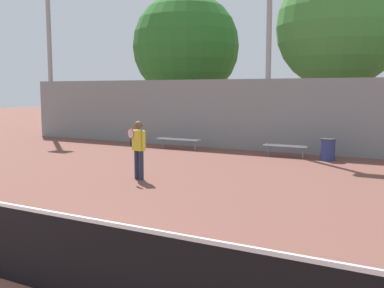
{
  "coord_description": "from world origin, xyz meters",
  "views": [
    {
      "loc": [
        5.33,
        -3.96,
        2.6
      ],
      "look_at": [
        -1.1,
        7.79,
        0.98
      ],
      "focal_mm": 42.0,
      "sensor_mm": 36.0,
      "label": 1
    }
  ],
  "objects_px": {
    "light_pole_center_back": "(269,25)",
    "tree_green_tall": "(186,47)",
    "bench_adjacent_court": "(179,140)",
    "bench_courtside_near": "(286,146)",
    "light_pole_far_right": "(49,39)",
    "tennis_player": "(138,146)",
    "trash_bin": "(328,150)",
    "tree_green_broad": "(339,27)"
  },
  "relations": [
    {
      "from": "light_pole_far_right",
      "to": "light_pole_center_back",
      "type": "distance_m",
      "value": 12.37
    },
    {
      "from": "bench_courtside_near",
      "to": "trash_bin",
      "type": "xyz_separation_m",
      "value": [
        1.64,
        -0.16,
        -0.01
      ]
    },
    {
      "from": "tree_green_broad",
      "to": "tree_green_tall",
      "type": "bearing_deg",
      "value": 179.36
    },
    {
      "from": "bench_adjacent_court",
      "to": "light_pole_center_back",
      "type": "xyz_separation_m",
      "value": [
        3.49,
        1.66,
        4.92
      ]
    },
    {
      "from": "trash_bin",
      "to": "tree_green_tall",
      "type": "bearing_deg",
      "value": 146.52
    },
    {
      "from": "bench_adjacent_court",
      "to": "tree_green_tall",
      "type": "bearing_deg",
      "value": 116.64
    },
    {
      "from": "tennis_player",
      "to": "bench_courtside_near",
      "type": "bearing_deg",
      "value": 86.54
    },
    {
      "from": "light_pole_center_back",
      "to": "trash_bin",
      "type": "distance_m",
      "value": 6.04
    },
    {
      "from": "tree_green_broad",
      "to": "trash_bin",
      "type": "bearing_deg",
      "value": -81.26
    },
    {
      "from": "tennis_player",
      "to": "light_pole_center_back",
      "type": "distance_m",
      "value": 9.22
    },
    {
      "from": "tree_green_broad",
      "to": "bench_courtside_near",
      "type": "bearing_deg",
      "value": -96.39
    },
    {
      "from": "tree_green_tall",
      "to": "tennis_player",
      "type": "bearing_deg",
      "value": -66.34
    },
    {
      "from": "bench_courtside_near",
      "to": "bench_adjacent_court",
      "type": "bearing_deg",
      "value": 180.0
    },
    {
      "from": "light_pole_center_back",
      "to": "trash_bin",
      "type": "bearing_deg",
      "value": -31.4
    },
    {
      "from": "tree_green_tall",
      "to": "tree_green_broad",
      "type": "bearing_deg",
      "value": -0.64
    },
    {
      "from": "tennis_player",
      "to": "bench_courtside_near",
      "type": "distance_m",
      "value": 6.85
    },
    {
      "from": "bench_courtside_near",
      "to": "tennis_player",
      "type": "bearing_deg",
      "value": -110.81
    },
    {
      "from": "bench_courtside_near",
      "to": "tree_green_broad",
      "type": "bearing_deg",
      "value": 83.61
    },
    {
      "from": "tennis_player",
      "to": "tree_green_broad",
      "type": "distance_m",
      "value": 13.66
    },
    {
      "from": "light_pole_center_back",
      "to": "tennis_player",
      "type": "bearing_deg",
      "value": -97.65
    },
    {
      "from": "bench_courtside_near",
      "to": "light_pole_far_right",
      "type": "bearing_deg",
      "value": 174.9
    },
    {
      "from": "light_pole_center_back",
      "to": "tree_green_tall",
      "type": "distance_m",
      "value": 7.98
    },
    {
      "from": "bench_courtside_near",
      "to": "trash_bin",
      "type": "relative_size",
      "value": 2.11
    },
    {
      "from": "bench_adjacent_court",
      "to": "tree_green_broad",
      "type": "relative_size",
      "value": 0.24
    },
    {
      "from": "bench_courtside_near",
      "to": "light_pole_far_right",
      "type": "height_order",
      "value": "light_pole_far_right"
    },
    {
      "from": "light_pole_center_back",
      "to": "tree_green_broad",
      "type": "height_order",
      "value": "light_pole_center_back"
    },
    {
      "from": "tree_green_broad",
      "to": "bench_adjacent_court",
      "type": "bearing_deg",
      "value": -132.22
    },
    {
      "from": "light_pole_center_back",
      "to": "trash_bin",
      "type": "height_order",
      "value": "light_pole_center_back"
    },
    {
      "from": "light_pole_center_back",
      "to": "bench_adjacent_court",
      "type": "bearing_deg",
      "value": -154.47
    },
    {
      "from": "tree_green_tall",
      "to": "light_pole_center_back",
      "type": "bearing_deg",
      "value": -34.39
    },
    {
      "from": "bench_courtside_near",
      "to": "tree_green_tall",
      "type": "relative_size",
      "value": 0.21
    },
    {
      "from": "tennis_player",
      "to": "light_pole_far_right",
      "type": "distance_m",
      "value": 14.29
    },
    {
      "from": "tennis_player",
      "to": "trash_bin",
      "type": "distance_m",
      "value": 7.46
    },
    {
      "from": "bench_courtside_near",
      "to": "tree_green_broad",
      "type": "distance_m",
      "value": 8.04
    },
    {
      "from": "light_pole_center_back",
      "to": "tree_green_tall",
      "type": "bearing_deg",
      "value": 145.61
    },
    {
      "from": "bench_courtside_near",
      "to": "light_pole_far_right",
      "type": "xyz_separation_m",
      "value": [
        -13.71,
        1.22,
        4.94
      ]
    },
    {
      "from": "bench_courtside_near",
      "to": "light_pole_far_right",
      "type": "relative_size",
      "value": 0.19
    },
    {
      "from": "tennis_player",
      "to": "bench_adjacent_court",
      "type": "relative_size",
      "value": 0.83
    },
    {
      "from": "light_pole_far_right",
      "to": "tree_green_tall",
      "type": "height_order",
      "value": "light_pole_far_right"
    },
    {
      "from": "tennis_player",
      "to": "bench_adjacent_court",
      "type": "bearing_deg",
      "value": 127.98
    },
    {
      "from": "tennis_player",
      "to": "tree_green_tall",
      "type": "distance_m",
      "value": 14.31
    },
    {
      "from": "tennis_player",
      "to": "light_pole_far_right",
      "type": "relative_size",
      "value": 0.19
    }
  ]
}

